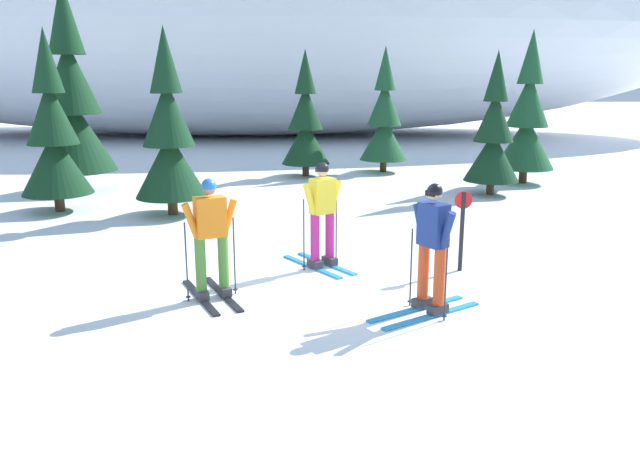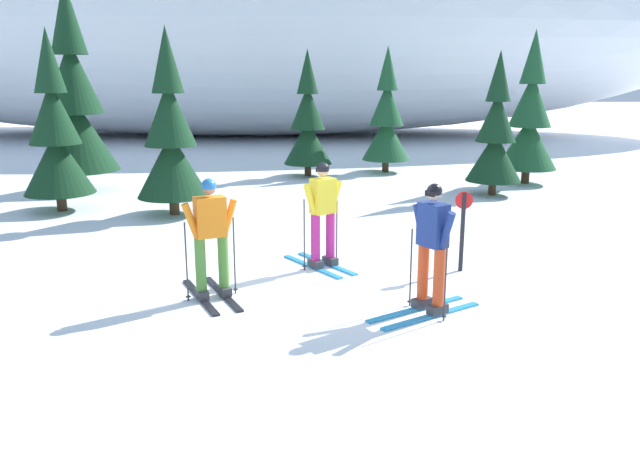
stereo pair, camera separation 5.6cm
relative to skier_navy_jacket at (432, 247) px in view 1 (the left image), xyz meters
The scene contains 13 objects.
ground_plane 2.07m from the skier_navy_jacket, 152.19° to the left, with size 120.00×120.00×0.00m, color white.
skier_navy_jacket is the anchor object (origin of this frame).
skier_orange_jacket 3.04m from the skier_navy_jacket, 169.26° to the left, with size 1.08×1.64×1.73m.
skier_yellow_jacket 2.48m from the skier_navy_jacket, 124.63° to the left, with size 1.23×1.49×1.75m.
pine_tree_far_left 12.15m from the skier_navy_jacket, 130.90° to the left, with size 2.11×2.11×5.47m.
pine_tree_left 9.91m from the skier_navy_jacket, 138.80° to the left, with size 1.59×1.59×4.11m.
pine_tree_center_left 7.76m from the skier_navy_jacket, 127.78° to the left, with size 1.59×1.59×4.12m.
pine_tree_center 11.72m from the skier_navy_jacket, 98.70° to the left, with size 1.47×1.47×3.82m.
pine_tree_center_right 12.42m from the skier_navy_jacket, 86.67° to the left, with size 1.52×1.52×3.94m.
pine_tree_right 9.00m from the skier_navy_jacket, 69.75° to the left, with size 1.42×1.42×3.69m.
pine_tree_far_right 11.21m from the skier_navy_jacket, 65.98° to the left, with size 1.66×1.66×4.30m.
snow_ridge_background 25.98m from the skier_navy_jacket, 102.19° to the left, with size 48.19×17.13×10.28m, color white.
trail_marker_post 2.02m from the skier_navy_jacket, 65.76° to the left, with size 0.28×0.07×1.31m.
Camera 1 is at (0.07, -8.95, 3.15)m, focal length 35.88 mm.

